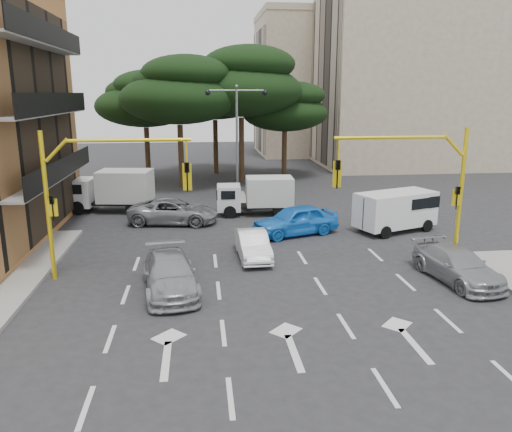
% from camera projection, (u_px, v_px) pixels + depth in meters
% --- Properties ---
extents(ground, '(120.00, 120.00, 0.00)m').
position_uv_depth(ground, '(270.00, 288.00, 19.41)').
color(ground, '#28282B').
rests_on(ground, ground).
extents(median_strip, '(1.40, 6.00, 0.15)m').
position_uv_depth(median_strip, '(238.00, 201.00, 34.82)').
color(median_strip, gray).
rests_on(median_strip, ground).
extents(apartment_beige_near, '(20.20, 12.15, 18.70)m').
position_uv_depth(apartment_beige_near, '(421.00, 73.00, 50.24)').
color(apartment_beige_near, tan).
rests_on(apartment_beige_near, ground).
extents(apartment_beige_far, '(16.20, 12.15, 16.70)m').
position_uv_depth(apartment_beige_far, '(324.00, 85.00, 61.27)').
color(apartment_beige_far, tan).
rests_on(apartment_beige_far, ground).
extents(pine_left_near, '(9.15, 9.15, 10.23)m').
position_uv_depth(pine_left_near, '(179.00, 90.00, 38.31)').
color(pine_left_near, '#382616').
rests_on(pine_left_near, ground).
extents(pine_center, '(9.98, 9.98, 11.16)m').
position_uv_depth(pine_center, '(242.00, 81.00, 40.63)').
color(pine_center, '#382616').
rests_on(pine_center, ground).
extents(pine_left_far, '(8.32, 8.32, 9.30)m').
position_uv_depth(pine_left_far, '(145.00, 99.00, 42.00)').
color(pine_left_far, '#382616').
rests_on(pine_left_far, ground).
extents(pine_right, '(7.49, 7.49, 8.37)m').
position_uv_depth(pine_right, '(286.00, 107.00, 43.50)').
color(pine_right, '#382616').
rests_on(pine_right, ground).
extents(pine_back, '(9.15, 9.15, 10.23)m').
position_uv_depth(pine_back, '(215.00, 90.00, 45.40)').
color(pine_back, '#382616').
rests_on(pine_back, ground).
extents(signal_mast_right, '(5.79, 0.37, 6.00)m').
position_uv_depth(signal_mast_right, '(422.00, 178.00, 21.15)').
color(signal_mast_right, yellow).
rests_on(signal_mast_right, ground).
extents(signal_mast_left, '(5.79, 0.37, 6.00)m').
position_uv_depth(signal_mast_left, '(93.00, 184.00, 19.64)').
color(signal_mast_left, yellow).
rests_on(signal_mast_left, ground).
extents(street_lamp_center, '(4.16, 0.36, 7.77)m').
position_uv_depth(street_lamp_center, '(237.00, 123.00, 33.53)').
color(street_lamp_center, slate).
rests_on(street_lamp_center, median_strip).
extents(car_white_hatch, '(1.46, 3.82, 1.24)m').
position_uv_depth(car_white_hatch, '(253.00, 245.00, 22.83)').
color(car_white_hatch, white).
rests_on(car_white_hatch, ground).
extents(car_blue_compact, '(5.01, 3.25, 1.59)m').
position_uv_depth(car_blue_compact, '(295.00, 220.00, 26.60)').
color(car_blue_compact, blue).
rests_on(car_blue_compact, ground).
extents(car_silver_wagon, '(2.55, 4.99, 1.39)m').
position_uv_depth(car_silver_wagon, '(170.00, 274.00, 19.01)').
color(car_silver_wagon, '#9EA1A6').
rests_on(car_silver_wagon, ground).
extents(car_silver_cross_a, '(5.40, 3.09, 1.42)m').
position_uv_depth(car_silver_cross_a, '(173.00, 211.00, 28.88)').
color(car_silver_cross_a, gray).
rests_on(car_silver_cross_a, ground).
extents(car_silver_parked, '(2.45, 4.76, 1.32)m').
position_uv_depth(car_silver_parked, '(457.00, 265.00, 20.04)').
color(car_silver_parked, '#9A9CA2').
rests_on(car_silver_parked, ground).
extents(van_white, '(4.83, 3.41, 2.20)m').
position_uv_depth(van_white, '(395.00, 211.00, 27.22)').
color(van_white, white).
rests_on(van_white, ground).
extents(box_truck_a, '(5.65, 2.96, 2.65)m').
position_uv_depth(box_truck_a, '(111.00, 191.00, 31.67)').
color(box_truck_a, white).
rests_on(box_truck_a, ground).
extents(box_truck_b, '(4.85, 2.22, 2.34)m').
position_uv_depth(box_truck_b, '(256.00, 196.00, 30.92)').
color(box_truck_b, white).
rests_on(box_truck_b, ground).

